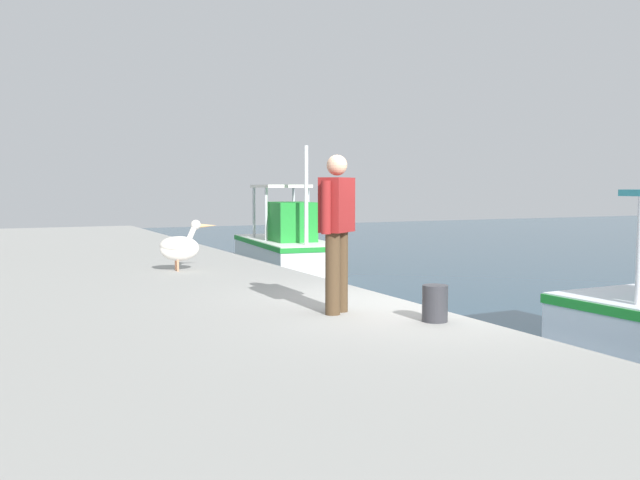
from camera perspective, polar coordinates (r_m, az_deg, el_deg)
name	(u,v)px	position (r m, az deg, el deg)	size (l,w,h in m)	color
fishing_boat_nearest	(286,246)	(18.44, -2.80, -0.46)	(4.91, 2.16, 3.14)	white
pelican	(179,246)	(11.45, -11.45, -0.50)	(0.37, 0.95, 0.82)	tan
fisherman_standing	(337,226)	(7.42, 1.39, 1.16)	(0.45, 0.52, 1.70)	#4C3823
mooring_bollard_nearest	(435,303)	(7.13, 9.40, -5.14)	(0.26, 0.26, 0.37)	#333338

